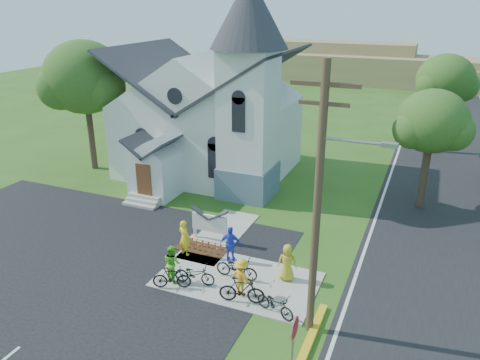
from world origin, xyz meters
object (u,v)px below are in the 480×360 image
at_px(stop_sign, 294,336).
at_px(cyclist_4, 287,262).
at_px(church_sign, 209,223).
at_px(bike_3, 242,290).
at_px(bike_1, 172,278).
at_px(cyclist_3, 241,277).
at_px(cyclist_0, 184,238).
at_px(cyclist_2, 231,244).
at_px(bike_0, 195,274).
at_px(bike_2, 237,268).
at_px(utility_pole, 320,198).
at_px(bike_4, 275,304).
at_px(cyclist_1, 172,263).

bearing_deg(stop_sign, cyclist_4, 109.20).
distance_m(church_sign, bike_3, 5.49).
xyz_separation_m(bike_1, bike_3, (3.15, 0.21, 0.07)).
bearing_deg(cyclist_3, cyclist_0, -11.59).
bearing_deg(stop_sign, cyclist_3, 132.00).
bearing_deg(cyclist_2, cyclist_0, -2.23).
height_order(bike_0, bike_2, bike_2).
relative_size(utility_pole, bike_3, 5.28).
bearing_deg(bike_2, stop_sign, -140.88).
relative_size(cyclist_2, bike_2, 0.91).
xyz_separation_m(stop_sign, bike_4, (-1.60, 3.00, -1.26)).
height_order(bike_3, cyclist_4, cyclist_4).
height_order(bike_1, bike_2, bike_2).
xyz_separation_m(cyclist_4, bike_4, (0.32, -2.52, -0.39)).
bearing_deg(church_sign, stop_sign, -48.12).
bearing_deg(bike_2, bike_1, 127.46).
height_order(cyclist_2, cyclist_3, cyclist_2).
bearing_deg(bike_4, bike_1, 110.31).
bearing_deg(cyclist_0, bike_0, 144.44).
bearing_deg(cyclist_1, bike_1, 140.81).
relative_size(stop_sign, cyclist_3, 1.49).
height_order(cyclist_0, bike_2, cyclist_0).
distance_m(bike_2, cyclist_3, 1.32).
relative_size(bike_0, cyclist_1, 1.07).
bearing_deg(stop_sign, church_sign, 131.88).
relative_size(stop_sign, bike_1, 1.49).
relative_size(utility_pole, bike_1, 6.02).
bearing_deg(bike_1, cyclist_3, -98.92).
distance_m(cyclist_0, cyclist_3, 4.31).
xyz_separation_m(church_sign, bike_3, (3.53, -4.19, -0.41)).
height_order(cyclist_1, cyclist_2, cyclist_2).
xyz_separation_m(utility_pole, stop_sign, (0.07, -2.70, -3.62)).
bearing_deg(stop_sign, cyclist_1, 151.57).
xyz_separation_m(church_sign, bike_0, (1.12, -3.74, -0.50)).
distance_m(utility_pole, stop_sign, 4.52).
height_order(church_sign, cyclist_1, cyclist_1).
bearing_deg(bike_2, cyclist_0, 72.89).
relative_size(cyclist_2, cyclist_4, 1.03).
bearing_deg(cyclist_0, bike_2, 179.60).
xyz_separation_m(cyclist_2, bike_2, (0.84, -1.23, -0.37)).
xyz_separation_m(bike_2, bike_3, (0.90, -1.57, 0.06)).
relative_size(church_sign, bike_4, 1.23).
height_order(stop_sign, cyclist_0, stop_sign).
height_order(bike_2, cyclist_3, cyclist_3).
relative_size(cyclist_2, bike_3, 0.93).
xyz_separation_m(bike_1, cyclist_3, (2.94, 0.69, 0.33)).
xyz_separation_m(bike_0, bike_2, (1.51, 1.12, 0.03)).
bearing_deg(cyclist_4, cyclist_0, -15.06).
bearing_deg(cyclist_4, bike_1, 17.01).
relative_size(cyclist_1, bike_2, 0.88).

